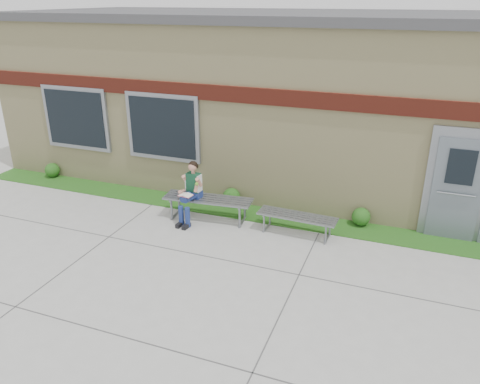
% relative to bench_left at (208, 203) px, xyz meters
% --- Properties ---
extents(ground, '(80.00, 80.00, 0.00)m').
position_rel_bench_left_xyz_m(ground, '(1.44, -2.00, -0.39)').
color(ground, '#9E9E99').
rests_on(ground, ground).
extents(grass_strip, '(16.00, 0.80, 0.02)m').
position_rel_bench_left_xyz_m(grass_strip, '(1.44, 0.60, -0.38)').
color(grass_strip, '#174C14').
rests_on(grass_strip, ground).
extents(school_building, '(16.20, 6.22, 4.20)m').
position_rel_bench_left_xyz_m(school_building, '(1.44, 3.99, 1.71)').
color(school_building, beige).
rests_on(school_building, ground).
extents(bench_left, '(1.98, 0.72, 0.50)m').
position_rel_bench_left_xyz_m(bench_left, '(0.00, 0.00, 0.00)').
color(bench_left, slate).
rests_on(bench_left, ground).
extents(bench_right, '(1.65, 0.53, 0.42)m').
position_rel_bench_left_xyz_m(bench_right, '(2.00, 0.00, -0.06)').
color(bench_right, slate).
rests_on(bench_right, ground).
extents(girl, '(0.45, 0.77, 1.34)m').
position_rel_bench_left_xyz_m(girl, '(-0.31, -0.20, 0.33)').
color(girl, navy).
rests_on(girl, ground).
extents(shrub_west, '(0.38, 0.38, 0.38)m').
position_rel_bench_left_xyz_m(shrub_west, '(-5.02, 0.85, -0.18)').
color(shrub_west, '#174C14').
rests_on(shrub_west, grass_strip).
extents(shrub_mid, '(0.41, 0.41, 0.41)m').
position_rel_bench_left_xyz_m(shrub_mid, '(0.21, 0.85, -0.16)').
color(shrub_mid, '#174C14').
rests_on(shrub_mid, grass_strip).
extents(shrub_east, '(0.39, 0.39, 0.39)m').
position_rel_bench_left_xyz_m(shrub_east, '(3.20, 0.85, -0.17)').
color(shrub_east, '#174C14').
rests_on(shrub_east, grass_strip).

